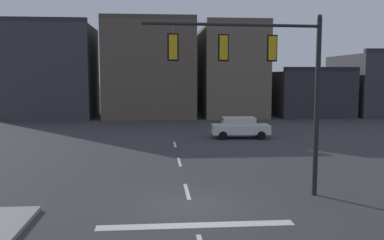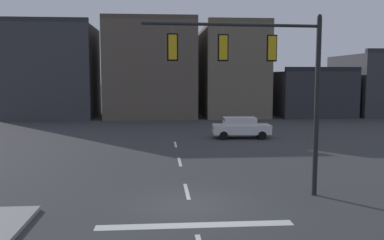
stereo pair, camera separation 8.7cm
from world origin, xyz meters
TOP-DOWN VIEW (x-y plane):
  - ground_plane at (0.00, 0.00)m, footprint 400.00×400.00m
  - stop_bar_paint at (0.00, -2.00)m, footprint 6.40×0.50m
  - lane_centreline at (0.00, 2.00)m, footprint 0.16×26.40m
  - signal_mast_near_side at (2.93, 0.93)m, footprint 6.97×0.61m
  - car_lot_nearside at (5.17, 16.63)m, footprint 4.53×2.10m
  - building_row at (5.91, 35.79)m, footprint 51.82×13.54m

SIDE VIEW (x-z plane):
  - ground_plane at x=0.00m, z-range 0.00..0.00m
  - lane_centreline at x=0.00m, z-range 0.00..0.01m
  - stop_bar_paint at x=0.00m, z-range 0.00..0.01m
  - car_lot_nearside at x=5.17m, z-range 0.05..1.66m
  - building_row at x=5.91m, z-range -0.91..10.36m
  - signal_mast_near_side at x=2.93m, z-range 1.45..8.63m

